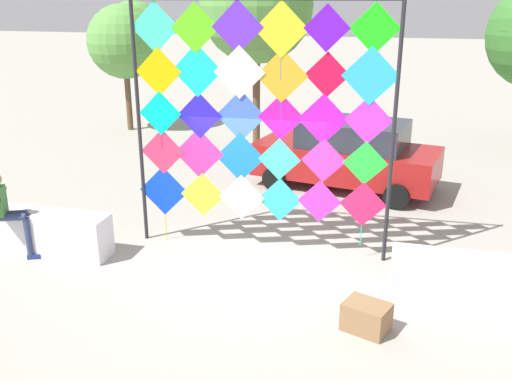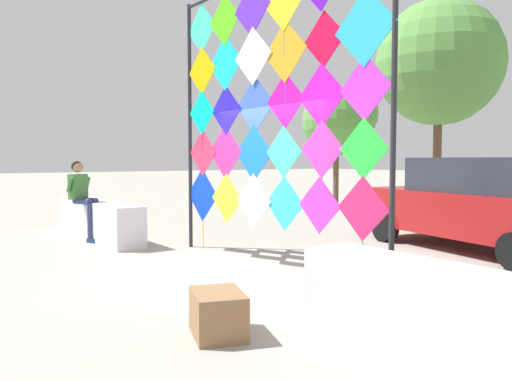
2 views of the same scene
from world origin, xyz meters
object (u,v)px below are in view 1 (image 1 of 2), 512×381
at_px(kite_display_rack, 258,111).
at_px(seated_vendor, 8,208).
at_px(tree_palm_like, 128,38).
at_px(cardboard_box_large, 366,317).
at_px(parked_car, 348,154).
at_px(tree_far_right, 257,8).

xyz_separation_m(kite_display_rack, seated_vendor, (-4.22, -1.51, -1.66)).
bearing_deg(tree_palm_like, cardboard_box_large, -50.69).
height_order(seated_vendor, parked_car, parked_car).
xyz_separation_m(parked_car, tree_palm_like, (-8.16, 4.78, 2.30)).
relative_size(cardboard_box_large, tree_far_right, 0.10).
distance_m(seated_vendor, tree_far_right, 9.71).
xyz_separation_m(kite_display_rack, tree_far_right, (-1.90, 7.35, 1.58)).
relative_size(kite_display_rack, seated_vendor, 2.87).
relative_size(parked_car, tree_far_right, 0.78).
relative_size(cardboard_box_large, tree_palm_like, 0.14).
bearing_deg(seated_vendor, tree_far_right, 75.30).
relative_size(seated_vendor, tree_palm_like, 0.37).
distance_m(parked_car, tree_palm_like, 9.73).
height_order(parked_car, tree_palm_like, tree_palm_like).
xyz_separation_m(parked_car, cardboard_box_large, (0.94, -6.34, -0.66)).
bearing_deg(cardboard_box_large, tree_palm_like, 129.31).
relative_size(kite_display_rack, parked_car, 1.01).
bearing_deg(parked_car, cardboard_box_large, -81.52).
xyz_separation_m(kite_display_rack, cardboard_box_large, (2.20, -2.28, -2.43)).
height_order(kite_display_rack, parked_car, kite_display_rack).
xyz_separation_m(seated_vendor, parked_car, (5.48, 5.57, -0.11)).
distance_m(kite_display_rack, parked_car, 4.60).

